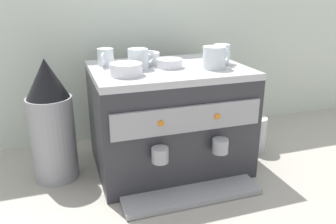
# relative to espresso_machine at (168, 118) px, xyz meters

# --- Properties ---
(ground_plane) EXTENTS (4.00, 4.00, 0.00)m
(ground_plane) POSITION_rel_espresso_machine_xyz_m (0.00, 0.01, -0.20)
(ground_plane) COLOR #9E998E
(tiled_backsplash_wall) EXTENTS (2.80, 0.03, 0.90)m
(tiled_backsplash_wall) POSITION_rel_espresso_machine_xyz_m (0.00, 0.37, 0.25)
(tiled_backsplash_wall) COLOR silver
(tiled_backsplash_wall) RESTS_ON ground_plane
(espresso_machine) EXTENTS (0.57, 0.54, 0.41)m
(espresso_machine) POSITION_rel_espresso_machine_xyz_m (0.00, 0.00, 0.00)
(espresso_machine) COLOR #2D2D33
(espresso_machine) RESTS_ON ground_plane
(ceramic_cup_0) EXTENTS (0.06, 0.09, 0.06)m
(ceramic_cup_0) POSITION_rel_espresso_machine_xyz_m (-0.22, 0.10, 0.24)
(ceramic_cup_0) COLOR silver
(ceramic_cup_0) RESTS_ON espresso_machine
(ceramic_cup_1) EXTENTS (0.12, 0.08, 0.08)m
(ceramic_cup_1) POSITION_rel_espresso_machine_xyz_m (0.15, -0.08, 0.25)
(ceramic_cup_1) COLOR silver
(ceramic_cup_1) RESTS_ON espresso_machine
(ceramic_cup_2) EXTENTS (0.10, 0.06, 0.07)m
(ceramic_cup_2) POSITION_rel_espresso_machine_xyz_m (0.21, -0.01, 0.24)
(ceramic_cup_2) COLOR silver
(ceramic_cup_2) RESTS_ON espresso_machine
(ceramic_cup_3) EXTENTS (0.11, 0.07, 0.07)m
(ceramic_cup_3) POSITION_rel_espresso_machine_xyz_m (-0.11, 0.00, 0.24)
(ceramic_cup_3) COLOR silver
(ceramic_cup_3) RESTS_ON espresso_machine
(ceramic_bowl_0) EXTENTS (0.10, 0.10, 0.04)m
(ceramic_bowl_0) POSITION_rel_espresso_machine_xyz_m (-0.06, 0.08, 0.23)
(ceramic_bowl_0) COLOR white
(ceramic_bowl_0) RESTS_ON espresso_machine
(ceramic_bowl_1) EXTENTS (0.10, 0.10, 0.03)m
(ceramic_bowl_1) POSITION_rel_espresso_machine_xyz_m (-0.00, -0.01, 0.22)
(ceramic_bowl_1) COLOR white
(ceramic_bowl_1) RESTS_ON espresso_machine
(ceramic_bowl_2) EXTENTS (0.11, 0.11, 0.04)m
(ceramic_bowl_2) POSITION_rel_espresso_machine_xyz_m (-0.18, -0.08, 0.22)
(ceramic_bowl_2) COLOR white
(ceramic_bowl_2) RESTS_ON espresso_machine
(coffee_grinder) EXTENTS (0.16, 0.16, 0.46)m
(coffee_grinder) POSITION_rel_espresso_machine_xyz_m (-0.44, 0.04, 0.02)
(coffee_grinder) COLOR #939399
(coffee_grinder) RESTS_ON ground_plane
(milk_pitcher) EXTENTS (0.10, 0.10, 0.15)m
(milk_pitcher) POSITION_rel_espresso_machine_xyz_m (0.40, 0.00, -0.12)
(milk_pitcher) COLOR #B7B7BC
(milk_pitcher) RESTS_ON ground_plane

